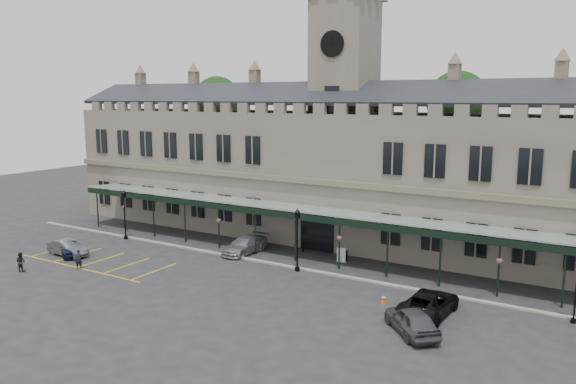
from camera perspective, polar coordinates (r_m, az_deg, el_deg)
The scene contains 21 objects.
ground at distance 41.13m, azimuth -4.41°, elevation -9.48°, with size 140.00×140.00×0.00m, color #242426.
station_building at distance 53.04m, azimuth 5.57°, elevation 2.04°, with size 60.00×10.36×17.30m.
clock_tower at distance 52.66m, azimuth 5.73°, elevation 9.23°, with size 5.60×5.60×24.80m.
canopy at distance 46.45m, azimuth 0.94°, elevation -4.12°, with size 50.00×4.10×4.30m.
kerb at distance 45.46m, azimuth -0.33°, elevation -7.49°, with size 60.00×0.40×0.12m, color gray.
parking_markings at distance 49.33m, azimuth -18.89°, elevation -6.72°, with size 16.00×6.00×0.01m, color gold, non-canonical shape.
tree_behind_left at distance 72.08m, azimuth -7.21°, elevation 9.07°, with size 6.00×6.00×16.00m.
tree_behind_mid at distance 58.38m, azimuth 16.82°, elevation 8.62°, with size 6.00×6.00×16.00m.
lamp_post_left at distance 55.53m, azimuth -16.28°, elevation -1.75°, with size 0.45×0.45×4.80m.
lamp_post_mid at distance 43.52m, azimuth 0.95°, elevation -4.31°, with size 0.47×0.47×5.00m.
traffic_cone at distance 38.19m, azimuth 9.69°, elevation -10.65°, with size 0.39×0.39×0.62m.
sign_board at distance 46.62m, azimuth 5.43°, elevation -6.41°, with size 0.69×0.26×1.22m.
bollard_left at distance 49.48m, azimuth 1.55°, elevation -5.55°, with size 0.17×0.17×0.97m, color black.
bollard_right at distance 47.16m, azimuth 5.98°, elevation -6.43°, with size 0.15×0.15×0.87m, color black.
car_left_a at distance 51.91m, azimuth -21.34°, elevation -5.25°, with size 1.67×4.14×1.41m, color #0B1133.
car_left_b at distance 51.80m, azimuth -21.46°, elevation -5.32°, with size 1.44×4.12×1.36m, color #3D4046.
car_taxi at distance 49.14m, azimuth -4.40°, elevation -5.40°, with size 2.02×4.96×1.44m, color gray.
car_van at distance 36.71m, azimuth 14.12°, elevation -10.88°, with size 2.55×5.54×1.54m, color black.
car_right_a at distance 33.82m, azimuth 12.44°, elevation -12.61°, with size 1.84×4.58×1.56m, color #3D4046.
person_a at distance 47.54m, azimuth -20.49°, elevation -6.44°, with size 0.57×0.37×1.56m, color black.
person_b at distance 48.66m, azimuth -25.53°, elevation -6.43°, with size 0.75×0.59×1.55m, color black.
Camera 1 is at (22.78, -31.48, 13.48)m, focal length 35.00 mm.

